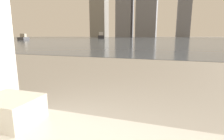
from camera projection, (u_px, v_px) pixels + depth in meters
name	position (u px, v px, depth m)	size (l,w,h in m)	color
towel_stack	(11.00, 110.00, 0.82)	(0.25, 0.21, 0.12)	silver
harbor_water	(167.00, 38.00, 58.04)	(180.00, 110.00, 0.01)	slate
harbor_boat_1	(24.00, 38.00, 35.21)	(2.50, 3.59, 1.28)	#4C4C51
harbor_boat_2	(101.00, 36.00, 56.02)	(3.67, 5.71, 2.03)	#2D2D33
skyline_tower_1	(125.00, 14.00, 116.00)	(10.16, 10.13, 29.55)	slate
skyline_tower_2	(147.00, 6.00, 110.81)	(12.73, 10.90, 38.35)	slate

